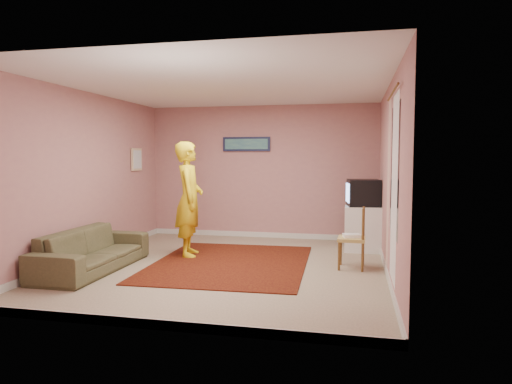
% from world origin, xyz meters
% --- Properties ---
extents(ground, '(5.00, 5.00, 0.00)m').
position_xyz_m(ground, '(0.00, 0.00, 0.00)').
color(ground, tan).
rests_on(ground, ground).
extents(wall_back, '(4.50, 0.02, 2.60)m').
position_xyz_m(wall_back, '(0.00, 2.50, 1.30)').
color(wall_back, '#AF7873').
rests_on(wall_back, ground).
extents(wall_front, '(4.50, 0.02, 2.60)m').
position_xyz_m(wall_front, '(0.00, -2.50, 1.30)').
color(wall_front, '#AF7873').
rests_on(wall_front, ground).
extents(wall_left, '(0.02, 5.00, 2.60)m').
position_xyz_m(wall_left, '(-2.25, 0.00, 1.30)').
color(wall_left, '#AF7873').
rests_on(wall_left, ground).
extents(wall_right, '(0.02, 5.00, 2.60)m').
position_xyz_m(wall_right, '(2.25, 0.00, 1.30)').
color(wall_right, '#AF7873').
rests_on(wall_right, ground).
extents(ceiling, '(4.50, 5.00, 0.02)m').
position_xyz_m(ceiling, '(0.00, 0.00, 2.60)').
color(ceiling, white).
rests_on(ceiling, wall_back).
extents(baseboard_back, '(4.50, 0.02, 0.10)m').
position_xyz_m(baseboard_back, '(0.00, 2.49, 0.05)').
color(baseboard_back, silver).
rests_on(baseboard_back, ground).
extents(baseboard_front, '(4.50, 0.02, 0.10)m').
position_xyz_m(baseboard_front, '(0.00, -2.49, 0.05)').
color(baseboard_front, silver).
rests_on(baseboard_front, ground).
extents(baseboard_left, '(0.02, 5.00, 0.10)m').
position_xyz_m(baseboard_left, '(-2.24, 0.00, 0.05)').
color(baseboard_left, silver).
rests_on(baseboard_left, ground).
extents(baseboard_right, '(0.02, 5.00, 0.10)m').
position_xyz_m(baseboard_right, '(2.24, 0.00, 0.05)').
color(baseboard_right, silver).
rests_on(baseboard_right, ground).
extents(window, '(0.01, 1.10, 1.50)m').
position_xyz_m(window, '(2.24, -0.90, 1.45)').
color(window, black).
rests_on(window, wall_right).
extents(curtain_sheer, '(0.01, 0.75, 2.10)m').
position_xyz_m(curtain_sheer, '(2.23, -1.05, 1.25)').
color(curtain_sheer, white).
rests_on(curtain_sheer, wall_right).
extents(curtain_floral, '(0.01, 0.35, 2.10)m').
position_xyz_m(curtain_floral, '(2.21, -0.35, 1.25)').
color(curtain_floral, beige).
rests_on(curtain_floral, wall_right).
extents(curtain_rod, '(0.02, 1.40, 0.02)m').
position_xyz_m(curtain_rod, '(2.20, -0.90, 2.32)').
color(curtain_rod, brown).
rests_on(curtain_rod, wall_right).
extents(picture_back, '(0.95, 0.04, 0.28)m').
position_xyz_m(picture_back, '(-0.30, 2.47, 1.85)').
color(picture_back, '#15193A').
rests_on(picture_back, wall_back).
extents(picture_left, '(0.04, 0.38, 0.42)m').
position_xyz_m(picture_left, '(-2.22, 1.60, 1.55)').
color(picture_left, beige).
rests_on(picture_left, wall_left).
extents(area_rug, '(2.35, 2.89, 0.02)m').
position_xyz_m(area_rug, '(-0.01, 0.19, 0.01)').
color(area_rug, black).
rests_on(area_rug, ground).
extents(tv_cabinet, '(0.60, 0.55, 0.77)m').
position_xyz_m(tv_cabinet, '(1.95, 1.58, 0.38)').
color(tv_cabinet, silver).
rests_on(tv_cabinet, ground).
extents(crt_tv, '(0.59, 0.54, 0.45)m').
position_xyz_m(crt_tv, '(1.94, 1.58, 0.99)').
color(crt_tv, black).
rests_on(crt_tv, tv_cabinet).
extents(chair_a, '(0.55, 0.54, 0.53)m').
position_xyz_m(chair_a, '(1.95, 2.20, 0.60)').
color(chair_a, tan).
rests_on(chair_a, ground).
extents(dvd_player, '(0.42, 0.35, 0.06)m').
position_xyz_m(dvd_player, '(1.95, 2.20, 0.53)').
color(dvd_player, '#A9A9AE').
rests_on(dvd_player, chair_a).
extents(blue_throw, '(0.39, 0.05, 0.41)m').
position_xyz_m(blue_throw, '(1.95, 2.20, 0.79)').
color(blue_throw, '#96BEF5').
rests_on(blue_throw, chair_a).
extents(chair_b, '(0.39, 0.41, 0.48)m').
position_xyz_m(chair_b, '(1.77, 0.28, 0.54)').
color(chair_b, tan).
rests_on(chair_b, ground).
extents(game_console, '(0.27, 0.22, 0.05)m').
position_xyz_m(game_console, '(1.77, 0.28, 0.47)').
color(game_console, white).
rests_on(game_console, chair_b).
extents(sofa, '(0.78, 1.99, 0.58)m').
position_xyz_m(sofa, '(-1.80, -0.61, 0.29)').
color(sofa, brown).
rests_on(sofa, ground).
extents(person, '(0.61, 0.77, 1.84)m').
position_xyz_m(person, '(-0.80, 0.57, 0.92)').
color(person, yellow).
rests_on(person, ground).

